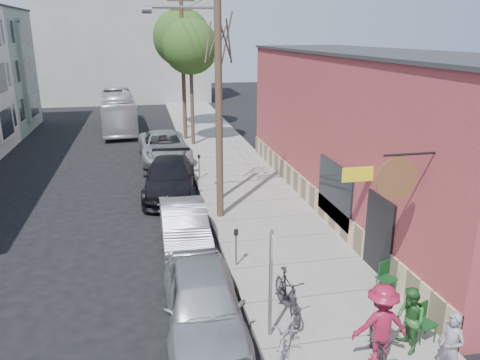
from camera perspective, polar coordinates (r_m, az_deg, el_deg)
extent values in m
plane|color=black|center=(14.91, -8.98, -11.96)|extent=(120.00, 120.00, 0.00)
cube|color=gray|center=(25.50, -0.78, 1.03)|extent=(4.50, 58.00, 0.15)
cube|color=#A23C3F|center=(20.70, 15.55, 5.60)|extent=(5.00, 20.00, 6.50)
cube|color=#2B2B2D|center=(20.33, 16.32, 14.73)|extent=(5.20, 20.20, 0.12)
cube|color=#DAB988|center=(20.41, 8.61, -1.99)|extent=(0.10, 20.00, 1.10)
cube|color=black|center=(15.06, 16.55, -6.67)|extent=(0.10, 1.60, 2.60)
cube|color=black|center=(17.88, 11.46, -1.41)|extent=(0.08, 3.00, 2.20)
cylinder|color=brown|center=(11.95, 18.58, 0.15)|extent=(1.10, 0.06, 1.10)
cube|color=yellow|center=(14.91, 14.13, 0.66)|extent=(1.00, 0.08, 0.45)
cube|color=gray|center=(40.11, -25.02, 11.87)|extent=(1.10, 3.20, 7.00)
cube|color=#A0A19C|center=(55.06, -13.91, 15.60)|extent=(18.00, 8.00, 12.00)
cube|color=slate|center=(11.44, 3.76, -12.57)|extent=(0.07, 0.07, 2.80)
cube|color=silver|center=(10.98, 3.86, -8.04)|extent=(0.02, 0.45, 0.60)
cylinder|color=slate|center=(15.02, -0.47, -8.48)|extent=(0.06, 0.06, 1.10)
cylinder|color=black|center=(14.77, -0.48, -6.39)|extent=(0.14, 0.14, 0.18)
cylinder|color=slate|center=(24.04, -4.99, 1.49)|extent=(0.06, 0.06, 1.10)
cylinder|color=black|center=(23.88, -5.03, 2.88)|extent=(0.14, 0.14, 0.18)
cylinder|color=#503A28|center=(17.95, -2.62, 10.64)|extent=(0.28, 0.28, 10.00)
cylinder|color=slate|center=(17.63, -11.31, 19.66)|extent=(0.35, 0.24, 0.24)
cylinder|color=#503A28|center=(32.88, -6.95, 13.59)|extent=(0.28, 0.28, 10.00)
cube|color=#503A28|center=(32.88, -7.23, 20.91)|extent=(1.80, 0.12, 0.12)
cube|color=#503A28|center=(32.85, -7.19, 19.87)|extent=(1.40, 0.10, 0.10)
cylinder|color=#44392C|center=(20.34, -2.52, 6.17)|extent=(0.24, 0.24, 6.31)
cylinder|color=#44392C|center=(31.34, -5.87, 9.75)|extent=(0.24, 0.24, 5.97)
sphere|color=#32571E|center=(31.08, -6.07, 15.90)|extent=(3.55, 3.55, 3.55)
cylinder|color=#44392C|center=(37.12, -6.87, 11.26)|extent=(0.24, 0.24, 6.44)
sphere|color=#32571E|center=(36.92, -7.08, 16.85)|extent=(4.34, 4.34, 4.34)
imported|color=gray|center=(11.33, 24.27, -18.09)|extent=(0.53, 0.68, 1.63)
imported|color=#276328|center=(11.91, 19.96, -15.77)|extent=(0.64, 0.80, 1.60)
imported|color=maroon|center=(11.24, 16.79, -16.56)|extent=(1.31, 0.83, 1.94)
imported|color=black|center=(11.53, 16.55, -18.72)|extent=(1.03, 1.79, 0.89)
imported|color=black|center=(12.67, 5.83, -13.65)|extent=(0.62, 1.99, 1.19)
imported|color=gray|center=(11.57, 5.89, -18.07)|extent=(1.28, 1.63, 0.83)
imported|color=#A5AAAD|center=(12.15, -4.54, -14.62)|extent=(2.09, 4.91, 1.65)
imported|color=gray|center=(16.80, -6.82, -5.52)|extent=(1.59, 4.55, 1.50)
imported|color=black|center=(22.06, -8.55, 0.25)|extent=(2.86, 5.91, 1.66)
imported|color=#ACB0B4|center=(28.23, -9.23, 4.03)|extent=(3.09, 6.20, 1.69)
imported|color=white|center=(38.36, -14.63, 8.12)|extent=(3.08, 10.51, 2.89)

